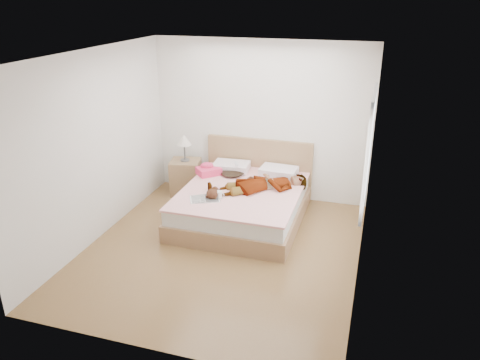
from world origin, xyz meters
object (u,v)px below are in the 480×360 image
Objects in this scene: plush_toy at (213,193)px; nightstand at (186,174)px; woman at (260,182)px; bed at (244,201)px; phone at (236,164)px; magazine at (205,199)px; coffee_mug at (219,195)px; towel at (208,170)px.

nightstand is at bearing 129.16° from plush_toy.
bed is (-0.25, -0.04, -0.34)m from woman.
magazine is at bearing -132.32° from phone.
woman is 0.74× the size of bed.
woman is 0.91m from magazine.
phone is at bearing -162.61° from woman.
nightstand reaches higher than plush_toy.
bed is at bearing 65.32° from coffee_mug.
magazine is (-0.65, -0.63, -0.10)m from woman.
bed reaches higher than towel.
woman is 3.12× the size of magazine.
woman is 5.92× the size of plush_toy.
phone is (-0.50, 0.40, 0.09)m from woman.
magazine is (-0.15, -1.03, -0.19)m from phone.
bed is 4.57× the size of towel.
phone is 0.93m from coffee_mug.
plush_toy is at bearing 42.84° from magazine.
plush_toy is (0.39, -0.86, 0.00)m from towel.
phone is 0.75× the size of coffee_mug.
towel is at bearing 119.93° from coffee_mug.
coffee_mug is (-0.22, -0.48, 0.29)m from bed.
magazine is at bearing -55.79° from nightstand.
phone is at bearing 81.63° from magazine.
bed is at bearing -26.55° from nightstand.
towel is (-0.70, 0.35, 0.31)m from bed.
towel is at bearing -142.40° from woman.
woman is at bearing 47.88° from coffee_mug.
woman is at bearing 8.51° from bed.
plush_toy is 0.25× the size of nightstand.
woman is at bearing 44.06° from plush_toy.
plush_toy is (-0.56, -0.54, -0.03)m from woman.
woman is 0.78m from plush_toy.
towel is at bearing 107.56° from magazine.
magazine is 1.90× the size of plush_toy.
bed reaches higher than plush_toy.
woman is 0.42m from bed.
bed is 0.85m from towel.
nightstand reaches higher than coffee_mug.
plush_toy is at bearing -121.72° from bed.
magazine is 0.22m from coffee_mug.
woman is at bearing -21.30° from nightstand.
towel is 0.96m from coffee_mug.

